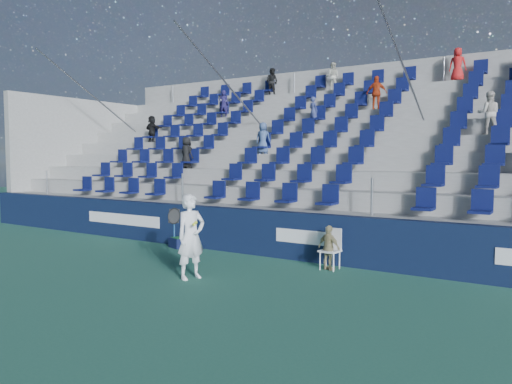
% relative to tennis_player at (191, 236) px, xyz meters
% --- Properties ---
extents(ground, '(70.00, 70.00, 0.00)m').
position_rel_tennis_player_xyz_m(ground, '(-0.28, -0.15, -0.91)').
color(ground, '#2F6E57').
rests_on(ground, ground).
extents(sponsor_wall, '(24.00, 0.32, 1.20)m').
position_rel_tennis_player_xyz_m(sponsor_wall, '(-0.27, 3.00, -0.31)').
color(sponsor_wall, '#0F1937').
rests_on(sponsor_wall, ground).
extents(grandstand, '(24.00, 8.17, 6.63)m').
position_rel_tennis_player_xyz_m(grandstand, '(-0.27, 8.09, 1.22)').
color(grandstand, '#A2A29D').
rests_on(grandstand, ground).
extents(tennis_player, '(0.70, 0.76, 1.82)m').
position_rel_tennis_player_xyz_m(tennis_player, '(0.00, 0.00, 0.00)').
color(tennis_player, white).
rests_on(tennis_player, ground).
extents(line_judge_chair, '(0.45, 0.46, 0.95)m').
position_rel_tennis_player_xyz_m(line_judge_chair, '(2.12, 2.50, -0.37)').
color(line_judge_chair, white).
rests_on(line_judge_chair, ground).
extents(line_judge, '(0.65, 0.40, 1.03)m').
position_rel_tennis_player_xyz_m(line_judge, '(2.12, 2.35, -0.39)').
color(line_judge, tan).
rests_on(line_judge, ground).
extents(ball_bin, '(0.60, 0.49, 0.29)m').
position_rel_tennis_player_xyz_m(ball_bin, '(-2.73, 2.60, -0.75)').
color(ball_bin, '#10173D').
rests_on(ball_bin, ground).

